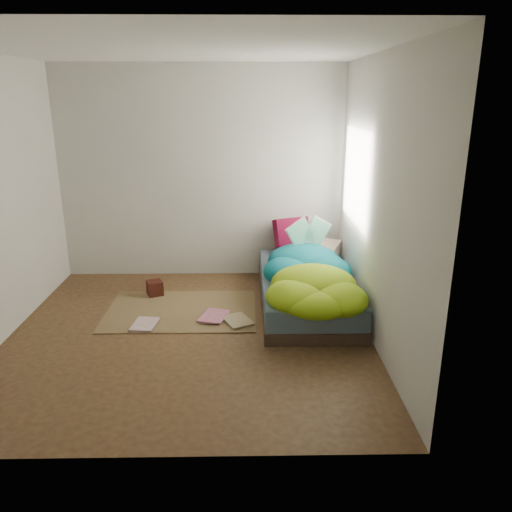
{
  "coord_description": "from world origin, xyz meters",
  "views": [
    {
      "loc": [
        0.57,
        -4.43,
        2.22
      ],
      "look_at": [
        0.66,
        0.75,
        0.56
      ],
      "focal_mm": 35.0,
      "sensor_mm": 36.0,
      "label": 1
    }
  ],
  "objects_px": {
    "open_book": "(309,224)",
    "floor_book_a": "(133,324)",
    "floor_book_b": "(202,315)",
    "pillow_magenta": "(292,235)",
    "bed": "(306,290)",
    "wooden_box": "(155,288)"
  },
  "relations": [
    {
      "from": "open_book",
      "to": "bed",
      "type": "bearing_deg",
      "value": -121.75
    },
    {
      "from": "open_book",
      "to": "floor_book_a",
      "type": "relative_size",
      "value": 1.44
    },
    {
      "from": "pillow_magenta",
      "to": "open_book",
      "type": "xyz_separation_m",
      "value": [
        0.15,
        -0.46,
        0.26
      ]
    },
    {
      "from": "bed",
      "to": "floor_book_a",
      "type": "distance_m",
      "value": 1.89
    },
    {
      "from": "bed",
      "to": "wooden_box",
      "type": "bearing_deg",
      "value": 170.92
    },
    {
      "from": "open_book",
      "to": "wooden_box",
      "type": "bearing_deg",
      "value": 161.2
    },
    {
      "from": "floor_book_a",
      "to": "pillow_magenta",
      "type": "bearing_deg",
      "value": 45.76
    },
    {
      "from": "pillow_magenta",
      "to": "wooden_box",
      "type": "xyz_separation_m",
      "value": [
        -1.64,
        -0.58,
        -0.46
      ]
    },
    {
      "from": "wooden_box",
      "to": "floor_book_a",
      "type": "relative_size",
      "value": 0.52
    },
    {
      "from": "bed",
      "to": "pillow_magenta",
      "type": "bearing_deg",
      "value": 96.06
    },
    {
      "from": "bed",
      "to": "floor_book_a",
      "type": "bearing_deg",
      "value": -163.41
    },
    {
      "from": "open_book",
      "to": "floor_book_b",
      "type": "distance_m",
      "value": 1.62
    },
    {
      "from": "pillow_magenta",
      "to": "wooden_box",
      "type": "distance_m",
      "value": 1.8
    },
    {
      "from": "wooden_box",
      "to": "floor_book_a",
      "type": "distance_m",
      "value": 0.82
    },
    {
      "from": "open_book",
      "to": "floor_book_b",
      "type": "xyz_separation_m",
      "value": [
        -1.19,
        -0.75,
        -0.79
      ]
    },
    {
      "from": "floor_book_a",
      "to": "floor_book_b",
      "type": "height_order",
      "value": "floor_book_b"
    },
    {
      "from": "bed",
      "to": "pillow_magenta",
      "type": "relative_size",
      "value": 4.59
    },
    {
      "from": "bed",
      "to": "floor_book_a",
      "type": "relative_size",
      "value": 6.2
    },
    {
      "from": "bed",
      "to": "open_book",
      "type": "relative_size",
      "value": 4.31
    },
    {
      "from": "floor_book_a",
      "to": "floor_book_b",
      "type": "distance_m",
      "value": 0.7
    },
    {
      "from": "open_book",
      "to": "floor_book_a",
      "type": "bearing_deg",
      "value": -176.13
    },
    {
      "from": "pillow_magenta",
      "to": "open_book",
      "type": "bearing_deg",
      "value": -93.04
    }
  ]
}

